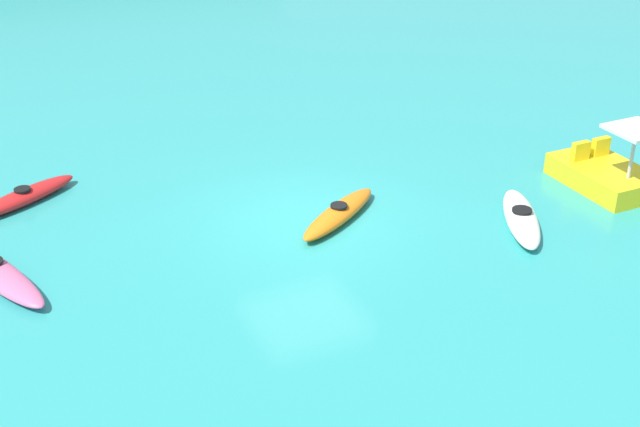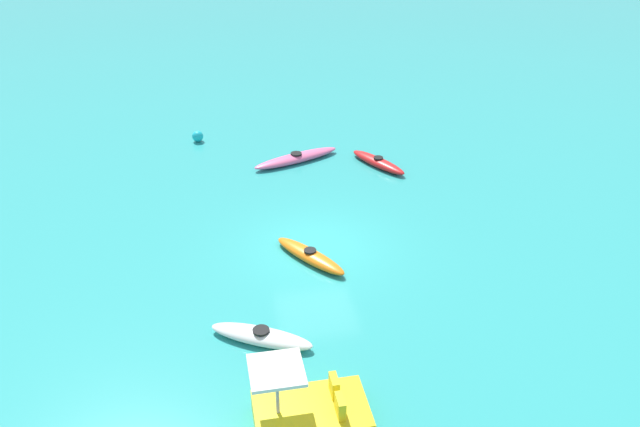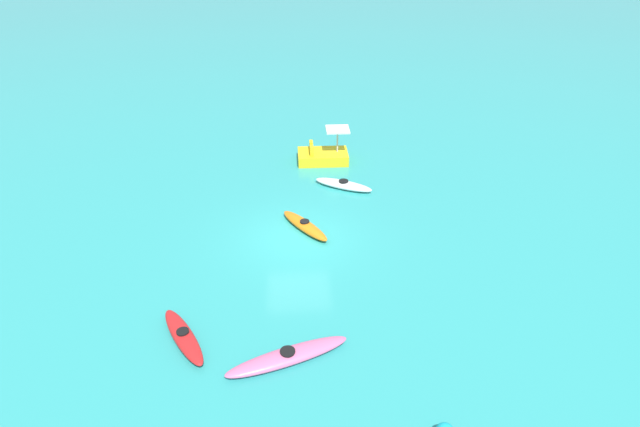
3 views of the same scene
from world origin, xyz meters
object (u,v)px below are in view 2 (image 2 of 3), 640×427
object	(u,v)px
kayak_pink	(296,158)
pedal_boat_yellow	(310,413)
buoy_cyan	(198,136)
kayak_orange	(310,256)
kayak_white	(261,336)
kayak_red	(378,162)

from	to	relation	value
kayak_pink	pedal_boat_yellow	size ratio (longest dim) A/B	1.46
pedal_boat_yellow	buoy_cyan	size ratio (longest dim) A/B	5.39
kayak_orange	pedal_boat_yellow	world-z (taller)	pedal_boat_yellow
kayak_white	pedal_boat_yellow	xyz separation A→B (m)	(2.90, 0.69, 0.17)
kayak_orange	pedal_boat_yellow	size ratio (longest dim) A/B	1.06
kayak_red	pedal_boat_yellow	bearing A→B (deg)	-21.80
kayak_pink	kayak_red	size ratio (longest dim) A/B	1.36
kayak_pink	kayak_red	world-z (taller)	same
kayak_white	buoy_cyan	size ratio (longest dim) A/B	5.83
pedal_boat_yellow	buoy_cyan	world-z (taller)	pedal_boat_yellow
kayak_orange	kayak_white	bearing A→B (deg)	-28.78
kayak_pink	buoy_cyan	size ratio (longest dim) A/B	7.86
buoy_cyan	kayak_white	bearing A→B (deg)	4.59
kayak_pink	buoy_cyan	world-z (taller)	buoy_cyan
kayak_white	buoy_cyan	xyz separation A→B (m)	(-13.01, -1.04, 0.06)
kayak_pink	kayak_orange	xyz separation A→B (m)	(6.91, -0.74, 0.00)
buoy_cyan	kayak_pink	bearing A→B (deg)	52.87
kayak_pink	pedal_boat_yellow	distance (m)	13.30
pedal_boat_yellow	kayak_white	bearing A→B (deg)	-166.52
kayak_orange	buoy_cyan	xyz separation A→B (m)	(-9.65, -2.89, 0.07)
kayak_red	pedal_boat_yellow	world-z (taller)	pedal_boat_yellow
kayak_pink	kayak_orange	distance (m)	6.94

